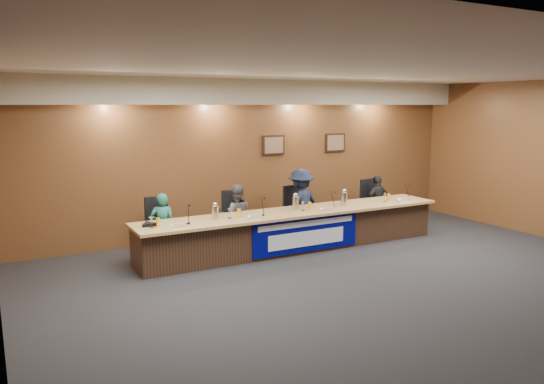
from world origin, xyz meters
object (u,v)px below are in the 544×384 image
(panelist_d, at_px, (377,202))
(carafe_left, at_px, (215,213))
(office_chair_a, at_px, (161,231))
(carafe_right, at_px, (344,199))
(banner, at_px, (307,234))
(carafe_mid, at_px, (295,203))
(office_chair_d, at_px, (374,207))
(dais_body, at_px, (295,231))
(panelist_c, at_px, (301,204))
(office_chair_c, at_px, (298,215))
(panelist_b, at_px, (236,217))
(office_chair_b, at_px, (234,223))
(panelist_a, at_px, (163,226))
(speakerphone, at_px, (149,224))

(panelist_d, xyz_separation_m, carafe_left, (-4.07, -0.59, 0.27))
(office_chair_a, bearing_deg, carafe_right, -15.59)
(banner, height_order, carafe_mid, carafe_mid)
(office_chair_d, height_order, carafe_right, carafe_right)
(office_chair_d, bearing_deg, dais_body, -174.22)
(panelist_c, height_order, office_chair_c, panelist_c)
(carafe_right, bearing_deg, panelist_b, 162.71)
(panelist_d, xyz_separation_m, carafe_mid, (-2.41, -0.53, 0.29))
(office_chair_a, distance_m, office_chair_d, 4.82)
(panelist_c, xyz_separation_m, carafe_left, (-2.11, -0.59, 0.15))
(panelist_c, bearing_deg, carafe_mid, 30.06)
(panelist_d, relative_size, office_chair_b, 2.47)
(dais_body, height_order, panelist_b, panelist_b)
(dais_body, height_order, panelist_c, panelist_c)
(panelist_c, height_order, carafe_mid, panelist_c)
(dais_body, bearing_deg, panelist_a, 166.36)
(carafe_left, bearing_deg, banner, -13.80)
(carafe_left, bearing_deg, office_chair_b, 46.01)
(panelist_a, height_order, panelist_c, panelist_c)
(panelist_c, bearing_deg, speakerphone, -9.98)
(panelist_c, bearing_deg, panelist_a, -19.46)
(office_chair_b, bearing_deg, panelist_b, -72.76)
(office_chair_c, distance_m, carafe_right, 1.02)
(dais_body, relative_size, panelist_a, 5.07)
(banner, bearing_deg, carafe_left, 166.20)
(panelist_c, height_order, carafe_right, panelist_c)
(dais_body, relative_size, office_chair_a, 12.50)
(panelist_c, height_order, speakerphone, panelist_c)
(panelist_b, bearing_deg, carafe_right, -179.17)
(panelist_c, relative_size, office_chair_c, 3.00)
(panelist_c, distance_m, office_chair_b, 1.46)
(panelist_b, xyz_separation_m, carafe_right, (2.03, -0.63, 0.27))
(banner, bearing_deg, carafe_right, 18.31)
(panelist_c, bearing_deg, office_chair_b, -23.44)
(office_chair_b, xyz_separation_m, speakerphone, (-1.81, -0.64, 0.30))
(dais_body, bearing_deg, panelist_d, 13.20)
(dais_body, xyz_separation_m, panelist_b, (-0.95, 0.57, 0.27))
(panelist_a, bearing_deg, office_chair_b, -156.76)
(panelist_c, relative_size, speakerphone, 4.50)
(carafe_right, height_order, speakerphone, carafe_right)
(office_chair_a, bearing_deg, panelist_b, -7.64)
(dais_body, distance_m, panelist_a, 2.45)
(office_chair_d, distance_m, speakerphone, 5.25)
(carafe_right, bearing_deg, dais_body, 176.97)
(panelist_b, relative_size, office_chair_a, 2.56)
(panelist_a, relative_size, panelist_d, 1.00)
(office_chair_a, relative_size, office_chair_d, 1.00)
(panelist_d, height_order, carafe_mid, panelist_d)
(panelist_a, bearing_deg, office_chair_c, -158.79)
(panelist_a, height_order, office_chair_b, panelist_a)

